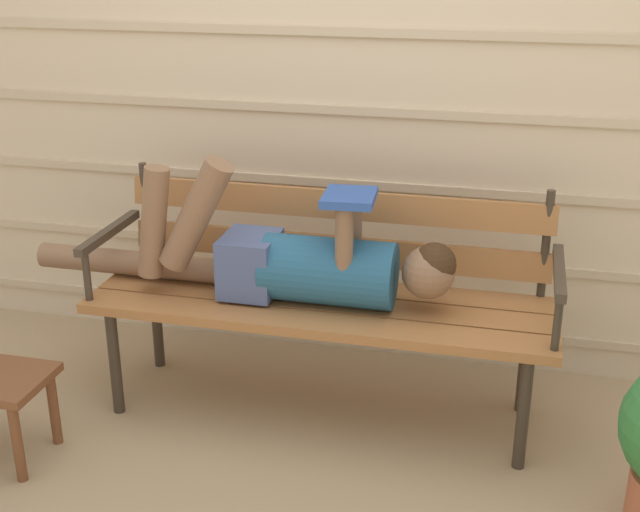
# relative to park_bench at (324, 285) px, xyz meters

# --- Properties ---
(ground_plane) EXTENTS (12.00, 12.00, 0.00)m
(ground_plane) POSITION_rel_park_bench_xyz_m (0.00, -0.26, -0.51)
(ground_plane) COLOR tan
(house_siding) EXTENTS (4.60, 0.08, 2.46)m
(house_siding) POSITION_rel_park_bench_xyz_m (0.00, 0.50, 0.73)
(house_siding) COLOR beige
(house_siding) RESTS_ON ground
(park_bench) EXTENTS (1.73, 0.52, 0.88)m
(park_bench) POSITION_rel_park_bench_xyz_m (0.00, 0.00, 0.00)
(park_bench) COLOR #9E6638
(park_bench) RESTS_ON ground
(reclining_person) EXTENTS (1.67, 0.26, 0.54)m
(reclining_person) POSITION_rel_park_bench_xyz_m (-0.11, -0.07, 0.12)
(reclining_person) COLOR #23567A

